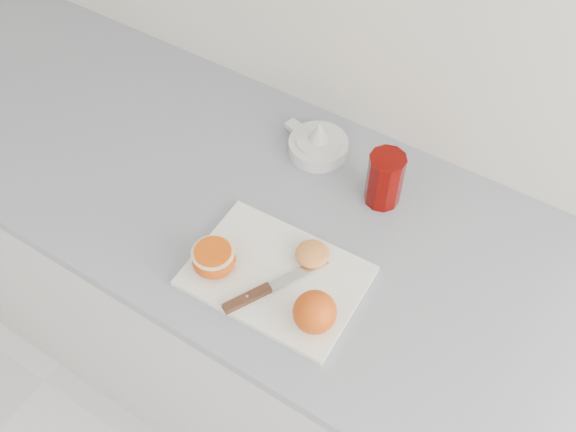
{
  "coord_description": "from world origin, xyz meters",
  "views": [
    {
      "loc": [
        0.64,
        1.04,
        1.87
      ],
      "look_at": [
        0.25,
        1.65,
        0.96
      ],
      "focal_mm": 40.0,
      "sensor_mm": 36.0,
      "label": 1
    }
  ],
  "objects_px": {
    "counter": "(298,330)",
    "citrus_juicer": "(318,144)",
    "half_orange": "(214,259)",
    "red_tumbler": "(384,181)",
    "cutting_board": "(276,276)"
  },
  "relations": [
    {
      "from": "half_orange",
      "to": "citrus_juicer",
      "type": "distance_m",
      "value": 0.36
    },
    {
      "from": "citrus_juicer",
      "to": "counter",
      "type": "bearing_deg",
      "value": -69.09
    },
    {
      "from": "cutting_board",
      "to": "citrus_juicer",
      "type": "height_order",
      "value": "citrus_juicer"
    },
    {
      "from": "counter",
      "to": "cutting_board",
      "type": "height_order",
      "value": "cutting_board"
    },
    {
      "from": "half_orange",
      "to": "citrus_juicer",
      "type": "xyz_separation_m",
      "value": [
        0.0,
        0.36,
        -0.01
      ]
    },
    {
      "from": "red_tumbler",
      "to": "cutting_board",
      "type": "bearing_deg",
      "value": -105.49
    },
    {
      "from": "counter",
      "to": "citrus_juicer",
      "type": "xyz_separation_m",
      "value": [
        -0.07,
        0.18,
        0.47
      ]
    },
    {
      "from": "half_orange",
      "to": "cutting_board",
      "type": "bearing_deg",
      "value": 24.17
    },
    {
      "from": "citrus_juicer",
      "to": "cutting_board",
      "type": "bearing_deg",
      "value": -72.3
    },
    {
      "from": "cutting_board",
      "to": "half_orange",
      "type": "height_order",
      "value": "half_orange"
    },
    {
      "from": "red_tumbler",
      "to": "counter",
      "type": "bearing_deg",
      "value": -129.04
    },
    {
      "from": "cutting_board",
      "to": "half_orange",
      "type": "relative_size",
      "value": 3.87
    },
    {
      "from": "cutting_board",
      "to": "citrus_juicer",
      "type": "distance_m",
      "value": 0.33
    },
    {
      "from": "half_orange",
      "to": "red_tumbler",
      "type": "xyz_separation_m",
      "value": [
        0.18,
        0.32,
        0.02
      ]
    },
    {
      "from": "cutting_board",
      "to": "red_tumbler",
      "type": "distance_m",
      "value": 0.29
    }
  ]
}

